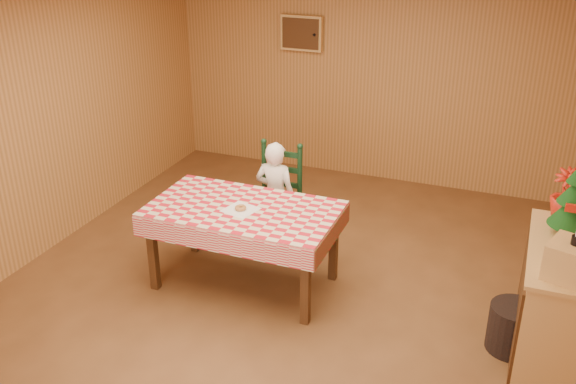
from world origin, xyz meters
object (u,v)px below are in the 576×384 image
object	(u,v)px
christmas_tree	(575,200)
storage_bin	(513,328)
dining_table	(243,216)
crate	(572,261)
seated_child	(275,196)
ladder_chair	(278,200)
shelf_unit	(556,304)

from	to	relation	value
christmas_tree	storage_bin	world-z (taller)	christmas_tree
dining_table	storage_bin	world-z (taller)	dining_table
crate	christmas_tree	xyz separation A→B (m)	(-0.00, 0.65, 0.16)
christmas_tree	seated_child	bearing A→B (deg)	168.01
ladder_chair	dining_table	bearing A→B (deg)	-90.00
storage_bin	ladder_chair	bearing A→B (deg)	159.17
ladder_chair	shelf_unit	xyz separation A→B (m)	(2.60, -0.86, -0.04)
christmas_tree	shelf_unit	bearing A→B (deg)	-91.98
crate	shelf_unit	bearing A→B (deg)	91.23
ladder_chair	storage_bin	bearing A→B (deg)	-20.83
crate	storage_bin	world-z (taller)	crate
dining_table	shelf_unit	xyz separation A→B (m)	(2.60, -0.07, -0.22)
dining_table	ladder_chair	xyz separation A→B (m)	(-0.00, 0.79, -0.18)
seated_child	storage_bin	xyz separation A→B (m)	(2.33, -0.83, -0.37)
seated_child	shelf_unit	xyz separation A→B (m)	(2.60, -0.80, -0.10)
shelf_unit	storage_bin	distance (m)	0.38
seated_child	crate	bearing A→B (deg)	155.22
seated_child	crate	size ratio (longest dim) A/B	3.75
seated_child	christmas_tree	distance (m)	2.74
christmas_tree	storage_bin	bearing A→B (deg)	-135.12
seated_child	shelf_unit	size ratio (longest dim) A/B	0.91
shelf_unit	christmas_tree	distance (m)	0.79
dining_table	storage_bin	xyz separation A→B (m)	(2.33, -0.10, -0.50)
shelf_unit	christmas_tree	bearing A→B (deg)	88.02
shelf_unit	crate	distance (m)	0.71
storage_bin	dining_table	bearing A→B (deg)	177.57
ladder_chair	crate	size ratio (longest dim) A/B	3.60
crate	christmas_tree	size ratio (longest dim) A/B	0.48
ladder_chair	storage_bin	world-z (taller)	ladder_chair
crate	dining_table	bearing A→B (deg)	169.71
ladder_chair	seated_child	world-z (taller)	seated_child
dining_table	christmas_tree	bearing A→B (deg)	3.88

